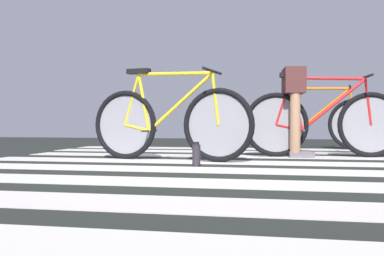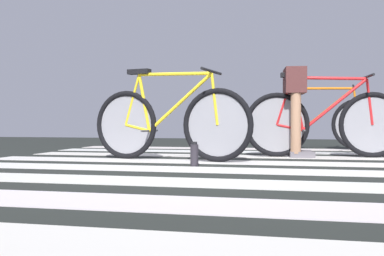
{
  "view_description": "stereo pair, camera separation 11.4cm",
  "coord_description": "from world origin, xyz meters",
  "px_view_note": "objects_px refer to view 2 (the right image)",
  "views": [
    {
      "loc": [
        0.41,
        -3.8,
        0.4
      ],
      "look_at": [
        -0.47,
        0.74,
        0.35
      ],
      "focal_mm": 42.48,
      "sensor_mm": 36.0,
      "label": 1
    },
    {
      "loc": [
        0.53,
        -3.8,
        0.4
      ],
      "look_at": [
        -0.47,
        0.74,
        0.35
      ],
      "focal_mm": 42.48,
      "sensor_mm": 36.0,
      "label": 2
    }
  ],
  "objects_px": {
    "bicycle_1_of_3": "(169,122)",
    "cyclist_2_of_3": "(295,100)",
    "bicycle_2_of_3": "(324,122)",
    "water_bottle": "(194,155)",
    "bicycle_3_of_3": "(320,122)"
  },
  "relations": [
    {
      "from": "bicycle_2_of_3",
      "to": "bicycle_3_of_3",
      "type": "xyz_separation_m",
      "value": [
        0.05,
        1.54,
        0.0
      ]
    },
    {
      "from": "bicycle_1_of_3",
      "to": "bicycle_2_of_3",
      "type": "distance_m",
      "value": 1.72
    },
    {
      "from": "cyclist_2_of_3",
      "to": "bicycle_3_of_3",
      "type": "distance_m",
      "value": 1.63
    },
    {
      "from": "bicycle_2_of_3",
      "to": "water_bottle",
      "type": "height_order",
      "value": "bicycle_2_of_3"
    },
    {
      "from": "bicycle_1_of_3",
      "to": "bicycle_3_of_3",
      "type": "relative_size",
      "value": 1.0
    },
    {
      "from": "bicycle_2_of_3",
      "to": "cyclist_2_of_3",
      "type": "xyz_separation_m",
      "value": [
        -0.31,
        -0.03,
        0.25
      ]
    },
    {
      "from": "water_bottle",
      "to": "bicycle_1_of_3",
      "type": "bearing_deg",
      "value": 124.09
    },
    {
      "from": "cyclist_2_of_3",
      "to": "water_bottle",
      "type": "height_order",
      "value": "cyclist_2_of_3"
    },
    {
      "from": "bicycle_2_of_3",
      "to": "bicycle_3_of_3",
      "type": "bearing_deg",
      "value": 82.24
    },
    {
      "from": "bicycle_1_of_3",
      "to": "cyclist_2_of_3",
      "type": "distance_m",
      "value": 1.46
    },
    {
      "from": "bicycle_1_of_3",
      "to": "cyclist_2_of_3",
      "type": "xyz_separation_m",
      "value": [
        1.24,
        0.73,
        0.25
      ]
    },
    {
      "from": "bicycle_2_of_3",
      "to": "cyclist_2_of_3",
      "type": "distance_m",
      "value": 0.4
    },
    {
      "from": "water_bottle",
      "to": "bicycle_2_of_3",
      "type": "bearing_deg",
      "value": 48.49
    },
    {
      "from": "cyclist_2_of_3",
      "to": "water_bottle",
      "type": "distance_m",
      "value": 1.64
    },
    {
      "from": "bicycle_2_of_3",
      "to": "bicycle_3_of_3",
      "type": "relative_size",
      "value": 1.01
    }
  ]
}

